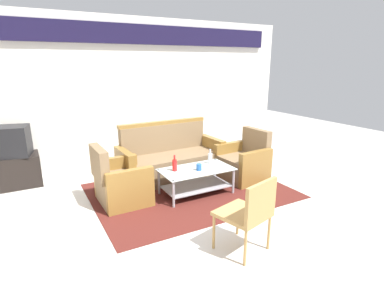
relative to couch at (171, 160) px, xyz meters
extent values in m
plane|color=beige|center=(0.08, -1.69, -0.32)|extent=(14.00, 14.00, 0.00)
cube|color=silver|center=(0.08, 1.37, 1.08)|extent=(6.52, 0.12, 2.80)
cube|color=#191433|center=(0.08, 1.28, 2.15)|extent=(5.76, 0.08, 0.36)
cube|color=#511E19|center=(0.00, -0.70, -0.31)|extent=(2.96, 2.20, 0.01)
cube|color=#7F6647|center=(0.00, -0.05, -0.10)|extent=(1.63, 0.76, 0.42)
cube|color=#7F6647|center=(-0.01, 0.27, 0.35)|extent=(1.60, 0.20, 0.48)
cube|color=olive|center=(0.84, -0.02, 0.00)|extent=(0.15, 0.70, 0.62)
cube|color=olive|center=(-0.84, -0.09, 0.00)|extent=(0.15, 0.70, 0.62)
cube|color=olive|center=(-0.01, 0.27, 0.62)|extent=(1.64, 0.16, 0.06)
cube|color=#7F6647|center=(-1.02, -0.57, -0.11)|extent=(0.67, 0.61, 0.40)
cube|color=#7F6647|center=(-1.33, -0.58, 0.32)|extent=(0.13, 0.60, 0.45)
cube|color=olive|center=(-1.03, -0.24, -0.02)|extent=(0.66, 0.11, 0.58)
cube|color=olive|center=(-1.02, -0.90, -0.02)|extent=(0.66, 0.11, 0.58)
cube|color=#7F6647|center=(1.03, -0.68, -0.11)|extent=(0.70, 0.64, 0.40)
cube|color=#7F6647|center=(1.34, -0.66, 0.32)|extent=(0.16, 0.61, 0.45)
cube|color=olive|center=(1.06, -1.01, -0.02)|extent=(0.67, 0.15, 0.58)
cube|color=olive|center=(1.01, -0.35, -0.02)|extent=(0.67, 0.15, 0.58)
cube|color=silver|center=(0.03, -0.85, 0.09)|extent=(1.10, 0.60, 0.02)
cube|color=#9E9EA5|center=(0.03, -0.85, -0.19)|extent=(1.00, 0.52, 0.02)
cylinder|color=#9E9EA5|center=(-0.48, -0.59, -0.11)|extent=(0.04, 0.04, 0.40)
cylinder|color=#9E9EA5|center=(0.54, -0.59, -0.11)|extent=(0.04, 0.04, 0.40)
cylinder|color=#9E9EA5|center=(-0.48, -1.11, -0.11)|extent=(0.04, 0.04, 0.40)
cylinder|color=#9E9EA5|center=(0.54, -1.11, -0.11)|extent=(0.04, 0.04, 0.40)
cylinder|color=red|center=(-0.29, -0.76, 0.18)|extent=(0.07, 0.07, 0.17)
cylinder|color=red|center=(-0.29, -0.76, 0.30)|extent=(0.03, 0.03, 0.07)
cylinder|color=silver|center=(0.36, -0.72, 0.18)|extent=(0.07, 0.07, 0.17)
cylinder|color=silver|center=(0.36, -0.72, 0.30)|extent=(0.03, 0.03, 0.07)
cylinder|color=#2659A5|center=(0.04, -0.92, 0.14)|extent=(0.08, 0.08, 0.10)
cube|color=black|center=(-2.42, 0.86, -0.06)|extent=(0.80, 0.50, 0.52)
cube|color=black|center=(-2.42, 0.86, 0.44)|extent=(0.68, 0.56, 0.48)
cube|color=black|center=(-2.37, 1.08, 0.44)|extent=(0.50, 0.12, 0.36)
cube|color=#AD844C|center=(-0.26, -2.35, 0.10)|extent=(0.59, 0.59, 0.04)
cube|color=#AD844C|center=(-0.20, -2.56, 0.32)|extent=(0.47, 0.16, 0.40)
cylinder|color=#AD844C|center=(-0.52, -2.20, -0.11)|extent=(0.03, 0.03, 0.42)
cylinder|color=#AD844C|center=(-0.11, -2.10, -0.11)|extent=(0.03, 0.03, 0.42)
cylinder|color=#AD844C|center=(-0.41, -2.61, -0.11)|extent=(0.03, 0.03, 0.42)
cylinder|color=#AD844C|center=(0.00, -2.50, -0.11)|extent=(0.03, 0.03, 0.42)
camera|label=1|loc=(-2.15, -4.69, 1.65)|focal=28.95mm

